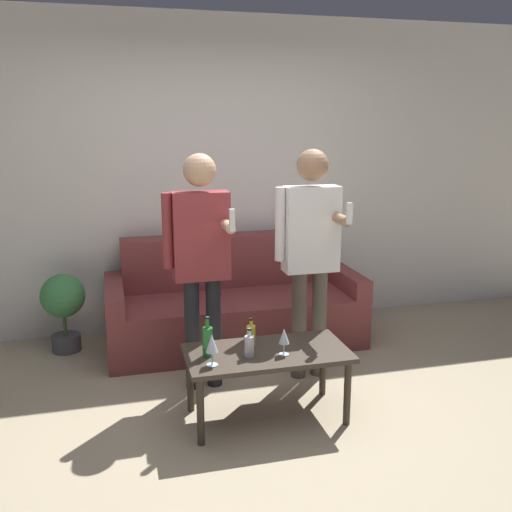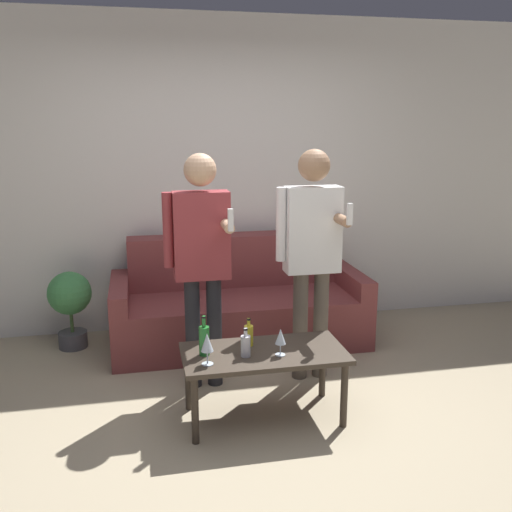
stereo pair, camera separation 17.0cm
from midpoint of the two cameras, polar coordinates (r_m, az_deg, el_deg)
ground_plane at (r=3.55m, az=1.58°, el=-17.62°), size 16.00×16.00×0.00m
wall_back at (r=5.05m, az=-3.72°, el=7.98°), size 8.00×0.06×2.70m
couch at (r=4.83m, az=-0.80°, el=-4.95°), size 2.07×0.87×0.86m
coffee_table at (r=3.57m, az=2.19°, el=-10.29°), size 1.00×0.51×0.45m
bottle_orange at (r=3.45m, az=0.38°, el=-8.92°), size 0.06×0.06×0.18m
bottle_green at (r=3.46m, az=-3.80°, el=-8.36°), size 0.06×0.06×0.25m
bottle_dark at (r=3.61m, az=0.63°, el=-7.88°), size 0.06×0.06×0.18m
wine_glass_near at (r=3.32m, az=-3.44°, el=-8.72°), size 0.07×0.07×0.19m
wine_glass_far at (r=3.45m, az=3.88°, el=-8.13°), size 0.07×0.07×0.17m
person_standing_left at (r=3.83m, az=-4.23°, el=0.47°), size 0.44×0.41×1.62m
person_standing_right at (r=3.98m, az=6.81°, el=1.05°), size 0.45×0.42×1.64m
potted_plant at (r=4.85m, az=-17.16°, el=-4.22°), size 0.35×0.35×0.64m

